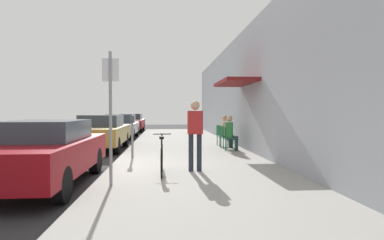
{
  "coord_description": "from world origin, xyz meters",
  "views": [
    {
      "loc": [
        1.44,
        -8.47,
        1.57
      ],
      "look_at": [
        2.78,
        7.36,
        1.14
      ],
      "focal_mm": 30.41,
      "sensor_mm": 36.0,
      "label": 1
    }
  ],
  "objects_px": {
    "bicycle_0": "(162,158)",
    "cafe_chair_0": "(229,137)",
    "parked_car_2": "(121,126)",
    "cafe_chair_1": "(225,135)",
    "cafe_chair_2": "(221,134)",
    "parked_car_0": "(43,152)",
    "parked_car_3": "(132,122)",
    "parked_car_1": "(101,132)",
    "pedestrian_standing": "(195,130)",
    "parking_meter": "(132,133)",
    "seated_patron_1": "(226,130)",
    "seated_patron_0": "(231,132)",
    "street_sign": "(111,108)"
  },
  "relations": [
    {
      "from": "parked_car_2",
      "to": "cafe_chair_0",
      "type": "xyz_separation_m",
      "value": [
        4.92,
        -7.46,
        -0.1
      ]
    },
    {
      "from": "bicycle_0",
      "to": "pedestrian_standing",
      "type": "height_order",
      "value": "pedestrian_standing"
    },
    {
      "from": "parking_meter",
      "to": "street_sign",
      "type": "relative_size",
      "value": 0.51
    },
    {
      "from": "parking_meter",
      "to": "cafe_chair_0",
      "type": "bearing_deg",
      "value": 26.25
    },
    {
      "from": "cafe_chair_0",
      "to": "seated_patron_1",
      "type": "relative_size",
      "value": 0.67
    },
    {
      "from": "parking_meter",
      "to": "seated_patron_0",
      "type": "distance_m",
      "value": 3.8
    },
    {
      "from": "cafe_chair_1",
      "to": "pedestrian_standing",
      "type": "distance_m",
      "value": 5.17
    },
    {
      "from": "parked_car_0",
      "to": "bicycle_0",
      "type": "relative_size",
      "value": 2.57
    },
    {
      "from": "parked_car_2",
      "to": "cafe_chair_1",
      "type": "xyz_separation_m",
      "value": [
        4.92,
        -6.58,
        -0.1
      ]
    },
    {
      "from": "parking_meter",
      "to": "street_sign",
      "type": "height_order",
      "value": "street_sign"
    },
    {
      "from": "parked_car_1",
      "to": "pedestrian_standing",
      "type": "distance_m",
      "value": 6.49
    },
    {
      "from": "cafe_chair_0",
      "to": "pedestrian_standing",
      "type": "distance_m",
      "value": 4.35
    },
    {
      "from": "parked_car_3",
      "to": "parked_car_0",
      "type": "bearing_deg",
      "value": -90.0
    },
    {
      "from": "parked_car_3",
      "to": "cafe_chair_2",
      "type": "bearing_deg",
      "value": -67.81
    },
    {
      "from": "parked_car_1",
      "to": "seated_patron_0",
      "type": "bearing_deg",
      "value": -17.93
    },
    {
      "from": "seated_patron_0",
      "to": "seated_patron_1",
      "type": "height_order",
      "value": "same"
    },
    {
      "from": "parking_meter",
      "to": "bicycle_0",
      "type": "xyz_separation_m",
      "value": [
        0.93,
        -2.57,
        -0.41
      ]
    },
    {
      "from": "cafe_chair_0",
      "to": "parking_meter",
      "type": "bearing_deg",
      "value": -153.75
    },
    {
      "from": "parked_car_1",
      "to": "street_sign",
      "type": "distance_m",
      "value": 7.19
    },
    {
      "from": "parked_car_3",
      "to": "pedestrian_standing",
      "type": "relative_size",
      "value": 2.59
    },
    {
      "from": "parked_car_1",
      "to": "parking_meter",
      "type": "bearing_deg",
      "value": -64.53
    },
    {
      "from": "parked_car_2",
      "to": "bicycle_0",
      "type": "bearing_deg",
      "value": -78.05
    },
    {
      "from": "bicycle_0",
      "to": "parked_car_1",
      "type": "bearing_deg",
      "value": 113.01
    },
    {
      "from": "parked_car_3",
      "to": "bicycle_0",
      "type": "xyz_separation_m",
      "value": [
        2.48,
        -18.03,
        -0.25
      ]
    },
    {
      "from": "bicycle_0",
      "to": "parked_car_3",
      "type": "bearing_deg",
      "value": 97.82
    },
    {
      "from": "cafe_chair_0",
      "to": "seated_patron_0",
      "type": "xyz_separation_m",
      "value": [
        0.06,
        -0.02,
        0.19
      ]
    },
    {
      "from": "pedestrian_standing",
      "to": "parked_car_1",
      "type": "bearing_deg",
      "value": 120.38
    },
    {
      "from": "parked_car_3",
      "to": "seated_patron_1",
      "type": "xyz_separation_m",
      "value": [
        4.98,
        -12.92,
        0.09
      ]
    },
    {
      "from": "parked_car_2",
      "to": "cafe_chair_2",
      "type": "relative_size",
      "value": 5.06
    },
    {
      "from": "parked_car_3",
      "to": "street_sign",
      "type": "xyz_separation_m",
      "value": [
        1.5,
        -19.18,
        0.91
      ]
    },
    {
      "from": "street_sign",
      "to": "pedestrian_standing",
      "type": "height_order",
      "value": "street_sign"
    },
    {
      "from": "street_sign",
      "to": "parking_meter",
      "type": "bearing_deg",
      "value": 89.23
    },
    {
      "from": "parked_car_1",
      "to": "parked_car_2",
      "type": "distance_m",
      "value": 5.87
    },
    {
      "from": "bicycle_0",
      "to": "cafe_chair_0",
      "type": "bearing_deg",
      "value": 60.0
    },
    {
      "from": "parking_meter",
      "to": "pedestrian_standing",
      "type": "xyz_separation_m",
      "value": [
        1.73,
        -2.34,
        0.23
      ]
    },
    {
      "from": "parked_car_3",
      "to": "pedestrian_standing",
      "type": "bearing_deg",
      "value": -79.57
    },
    {
      "from": "parked_car_2",
      "to": "cafe_chair_1",
      "type": "relative_size",
      "value": 5.06
    },
    {
      "from": "seated_patron_1",
      "to": "seated_patron_0",
      "type": "bearing_deg",
      "value": -89.93
    },
    {
      "from": "cafe_chair_0",
      "to": "cafe_chair_2",
      "type": "bearing_deg",
      "value": 90.12
    },
    {
      "from": "cafe_chair_0",
      "to": "street_sign",
      "type": "bearing_deg",
      "value": -122.42
    },
    {
      "from": "parked_car_1",
      "to": "parked_car_2",
      "type": "bearing_deg",
      "value": 90.0
    },
    {
      "from": "parked_car_3",
      "to": "street_sign",
      "type": "bearing_deg",
      "value": -85.53
    },
    {
      "from": "parked_car_0",
      "to": "parked_car_3",
      "type": "height_order",
      "value": "parked_car_3"
    },
    {
      "from": "parked_car_0",
      "to": "pedestrian_standing",
      "type": "xyz_separation_m",
      "value": [
        3.28,
        0.75,
        0.4
      ]
    },
    {
      "from": "parked_car_3",
      "to": "cafe_chair_0",
      "type": "height_order",
      "value": "parked_car_3"
    },
    {
      "from": "parked_car_1",
      "to": "parked_car_3",
      "type": "relative_size",
      "value": 1.0
    },
    {
      "from": "bicycle_0",
      "to": "cafe_chair_0",
      "type": "relative_size",
      "value": 1.97
    },
    {
      "from": "seated_patron_0",
      "to": "cafe_chair_1",
      "type": "bearing_deg",
      "value": 93.9
    },
    {
      "from": "parked_car_3",
      "to": "cafe_chair_2",
      "type": "distance_m",
      "value": 13.02
    },
    {
      "from": "parked_car_3",
      "to": "parking_meter",
      "type": "height_order",
      "value": "parking_meter"
    }
  ]
}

